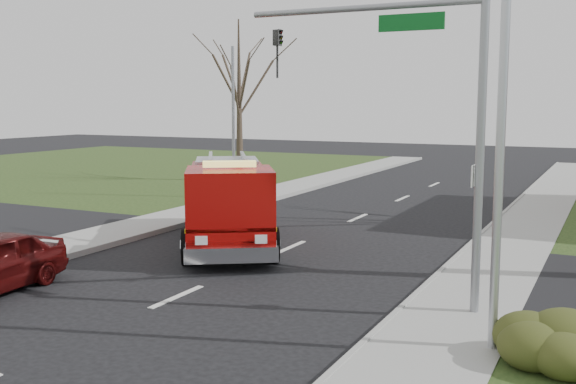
% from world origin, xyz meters
% --- Properties ---
extents(ground, '(120.00, 120.00, 0.00)m').
position_xyz_m(ground, '(0.00, 0.00, 0.00)').
color(ground, black).
rests_on(ground, ground).
extents(sidewalk_right, '(2.40, 80.00, 0.15)m').
position_xyz_m(sidewalk_right, '(6.20, 0.00, 0.07)').
color(sidewalk_right, gray).
rests_on(sidewalk_right, ground).
extents(bare_tree_left, '(4.50, 4.50, 9.00)m').
position_xyz_m(bare_tree_left, '(-10.00, 20.00, 5.56)').
color(bare_tree_left, '#372C20').
rests_on(bare_tree_left, ground).
extents(traffic_signal_mast, '(5.29, 0.18, 6.80)m').
position_xyz_m(traffic_signal_mast, '(5.21, 1.50, 4.71)').
color(traffic_signal_mast, gray).
rests_on(traffic_signal_mast, ground).
extents(streetlight_pole, '(1.48, 0.16, 8.40)m').
position_xyz_m(streetlight_pole, '(7.14, -0.50, 4.55)').
color(streetlight_pole, '#B7BABF').
rests_on(streetlight_pole, ground).
extents(utility_pole_far, '(0.14, 0.14, 7.00)m').
position_xyz_m(utility_pole_far, '(-6.80, 14.00, 3.50)').
color(utility_pole_far, gray).
rests_on(utility_pole_far, ground).
extents(fire_engine, '(5.88, 7.35, 2.88)m').
position_xyz_m(fire_engine, '(-1.84, 5.36, 1.31)').
color(fire_engine, '#910806').
rests_on(fire_engine, ground).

